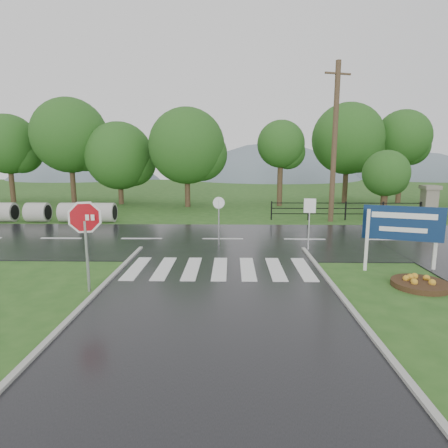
{
  "coord_description": "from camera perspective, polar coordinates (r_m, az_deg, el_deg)",
  "views": [
    {
      "loc": [
        0.4,
        -7.91,
        3.99
      ],
      "look_at": [
        0.13,
        6.0,
        1.5
      ],
      "focal_mm": 30.0,
      "sensor_mm": 36.0,
      "label": 1
    }
  ],
  "objects": [
    {
      "name": "stop_sign",
      "position": [
        11.66,
        -20.4,
        -0.27
      ],
      "size": [
        1.24,
        0.41,
        2.91
      ],
      "color": "#939399",
      "rests_on": "ground"
    },
    {
      "name": "utility_pole_east",
      "position": [
        24.25,
        16.48,
        11.85
      ],
      "size": [
        1.67,
        0.6,
        9.61
      ],
      "color": "#473523",
      "rests_on": "ground"
    },
    {
      "name": "flower_bed",
      "position": [
        13.28,
        27.72,
        -7.97
      ],
      "size": [
        1.7,
        1.7,
        0.34
      ],
      "color": "#332111",
      "rests_on": "ground"
    },
    {
      "name": "ground",
      "position": [
        8.86,
        -1.67,
        -16.59
      ],
      "size": [
        120.0,
        120.0,
        0.0
      ],
      "primitive_type": "plane",
      "color": "#2A551C",
      "rests_on": "ground"
    },
    {
      "name": "fence_west",
      "position": [
        25.22,
        18.04,
        2.2
      ],
      "size": [
        9.58,
        0.08,
        1.2
      ],
      "color": "black",
      "rests_on": "ground"
    },
    {
      "name": "reg_sign_small",
      "position": [
        16.4,
        12.89,
        1.48
      ],
      "size": [
        0.5,
        0.11,
        2.26
      ],
      "color": "#939399",
      "rests_on": "ground"
    },
    {
      "name": "entrance_tree_left",
      "position": [
        27.46,
        23.45,
        7.07
      ],
      "size": [
        3.07,
        3.07,
        4.48
      ],
      "color": "#3D2B1C",
      "rests_on": "ground"
    },
    {
      "name": "culvert_pipes",
      "position": [
        26.13,
        -26.52,
        1.62
      ],
      "size": [
        9.7,
        1.2,
        1.2
      ],
      "color": "#9E9B93",
      "rests_on": "ground"
    },
    {
      "name": "treeline",
      "position": [
        32.16,
        2.16,
        3.0
      ],
      "size": [
        83.2,
        5.2,
        10.0
      ],
      "color": "#1E4D18",
      "rests_on": "ground"
    },
    {
      "name": "reg_sign_round",
      "position": [
        16.73,
        -0.8,
        1.32
      ],
      "size": [
        0.52,
        0.1,
        2.25
      ],
      "color": "#939399",
      "rests_on": "ground"
    },
    {
      "name": "estate_billboard",
      "position": [
        14.52,
        25.57,
        -0.36
      ],
      "size": [
        2.56,
        0.9,
        2.31
      ],
      "color": "silver",
      "rests_on": "ground"
    },
    {
      "name": "pillar_west",
      "position": [
        27.17,
        28.76,
        2.95
      ],
      "size": [
        1.0,
        1.0,
        2.24
      ],
      "color": "gray",
      "rests_on": "ground"
    },
    {
      "name": "crosswalk",
      "position": [
        13.5,
        -0.65,
        -6.78
      ],
      "size": [
        6.5,
        2.8,
        0.02
      ],
      "color": "silver",
      "rests_on": "ground"
    },
    {
      "name": "main_road",
      "position": [
        18.35,
        -0.18,
        -2.41
      ],
      "size": [
        90.0,
        8.0,
        0.04
      ],
      "primitive_type": "cube",
      "color": "black",
      "rests_on": "ground"
    },
    {
      "name": "hills",
      "position": [
        75.54,
        3.42,
        -4.87
      ],
      "size": [
        102.0,
        48.0,
        48.0
      ],
      "color": "slate",
      "rests_on": "ground"
    }
  ]
}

